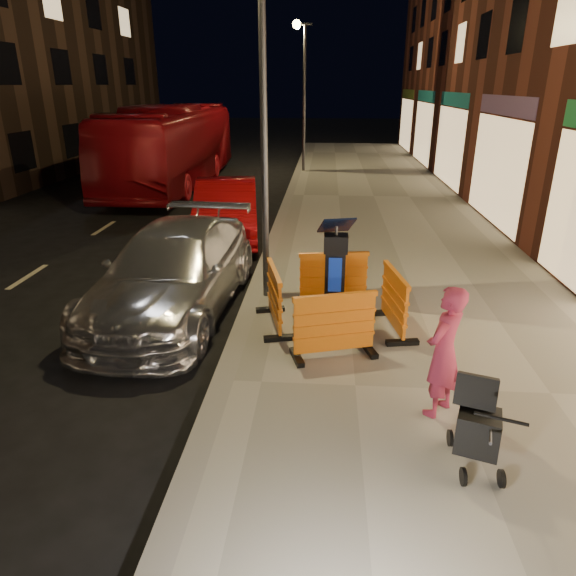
# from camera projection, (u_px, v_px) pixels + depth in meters

# --- Properties ---
(ground_plane) EXTENTS (120.00, 120.00, 0.00)m
(ground_plane) POSITION_uv_depth(u_px,v_px,m) (223.00, 390.00, 6.89)
(ground_plane) COLOR black
(ground_plane) RESTS_ON ground
(sidewalk) EXTENTS (6.00, 60.00, 0.15)m
(sidewalk) POSITION_uv_depth(u_px,v_px,m) (451.00, 394.00, 6.66)
(sidewalk) COLOR gray
(sidewalk) RESTS_ON ground
(kerb) EXTENTS (0.30, 60.00, 0.15)m
(kerb) POSITION_uv_depth(u_px,v_px,m) (223.00, 385.00, 6.87)
(kerb) COLOR slate
(kerb) RESTS_ON ground
(parking_kiosk) EXTENTS (0.65, 0.65, 1.73)m
(parking_kiosk) POSITION_uv_depth(u_px,v_px,m) (335.00, 277.00, 8.02)
(parking_kiosk) COLOR black
(parking_kiosk) RESTS_ON sidewalk
(barrier_front) EXTENTS (1.33, 0.85, 0.97)m
(barrier_front) POSITION_uv_depth(u_px,v_px,m) (334.00, 325.00, 7.28)
(barrier_front) COLOR orange
(barrier_front) RESTS_ON sidewalk
(barrier_back) EXTENTS (1.30, 0.69, 0.97)m
(barrier_back) POSITION_uv_depth(u_px,v_px,m) (333.00, 279.00, 9.04)
(barrier_back) COLOR orange
(barrier_back) RESTS_ON sidewalk
(barrier_kerbside) EXTENTS (0.79, 1.32, 0.97)m
(barrier_kerbside) POSITION_uv_depth(u_px,v_px,m) (275.00, 298.00, 8.23)
(barrier_kerbside) COLOR orange
(barrier_kerbside) RESTS_ON sidewalk
(barrier_bldgside) EXTENTS (0.71, 1.31, 0.97)m
(barrier_bldgside) POSITION_uv_depth(u_px,v_px,m) (394.00, 301.00, 8.10)
(barrier_bldgside) COLOR orange
(barrier_bldgside) RESTS_ON sidewalk
(car_silver) EXTENTS (2.39, 5.28, 1.50)m
(car_silver) POSITION_uv_depth(u_px,v_px,m) (177.00, 310.00, 9.34)
(car_silver) COLOR silver
(car_silver) RESTS_ON ground
(car_red) EXTENTS (2.23, 4.69, 1.48)m
(car_red) POSITION_uv_depth(u_px,v_px,m) (228.00, 236.00, 13.84)
(car_red) COLOR maroon
(car_red) RESTS_ON ground
(bus_doubledecker) EXTENTS (2.65, 11.15, 3.10)m
(bus_doubledecker) POSITION_uv_depth(u_px,v_px,m) (176.00, 185.00, 20.88)
(bus_doubledecker) COLOR maroon
(bus_doubledecker) RESTS_ON ground
(man) EXTENTS (0.67, 0.70, 1.62)m
(man) POSITION_uv_depth(u_px,v_px,m) (444.00, 352.00, 5.89)
(man) COLOR #A22A47
(man) RESTS_ON sidewalk
(stroller) EXTENTS (0.68, 0.84, 0.91)m
(stroller) POSITION_uv_depth(u_px,v_px,m) (479.00, 427.00, 5.17)
(stroller) COLOR black
(stroller) RESTS_ON sidewalk
(street_lamp_mid) EXTENTS (0.12, 0.12, 6.00)m
(street_lamp_mid) POSITION_uv_depth(u_px,v_px,m) (264.00, 128.00, 8.49)
(street_lamp_mid) COLOR #3F3F44
(street_lamp_mid) RESTS_ON sidewalk
(street_lamp_far) EXTENTS (0.12, 0.12, 6.00)m
(street_lamp_far) POSITION_uv_depth(u_px,v_px,m) (304.00, 101.00, 22.39)
(street_lamp_far) COLOR #3F3F44
(street_lamp_far) RESTS_ON sidewalk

